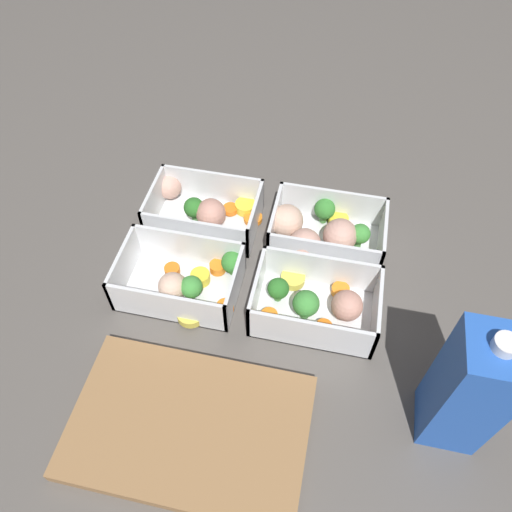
{
  "coord_description": "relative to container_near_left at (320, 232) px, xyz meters",
  "views": [
    {
      "loc": [
        -0.1,
        0.44,
        0.6
      ],
      "look_at": [
        0.0,
        0.0,
        0.02
      ],
      "focal_mm": 35.0,
      "sensor_mm": 36.0,
      "label": 1
    }
  ],
  "objects": [
    {
      "name": "container_far_left",
      "position": [
        -0.01,
        0.13,
        -0.0
      ],
      "size": [
        0.17,
        0.13,
        0.06
      ],
      "color": "white",
      "rests_on": "ground_plane"
    },
    {
      "name": "ground_plane",
      "position": [
        0.09,
        0.06,
        -0.03
      ],
      "size": [
        4.0,
        4.0,
        0.0
      ],
      "primitive_type": "plane",
      "color": "#56514C"
    },
    {
      "name": "cutting_board",
      "position": [
        0.11,
        0.32,
        -0.02
      ],
      "size": [
        0.28,
        0.18,
        0.02
      ],
      "color": "olive",
      "rests_on": "ground_plane"
    },
    {
      "name": "container_near_right",
      "position": [
        0.19,
        -0.01,
        -0.0
      ],
      "size": [
        0.19,
        0.13,
        0.06
      ],
      "color": "white",
      "rests_on": "ground_plane"
    },
    {
      "name": "container_far_right",
      "position": [
        0.17,
        0.13,
        -0.0
      ],
      "size": [
        0.17,
        0.12,
        0.06
      ],
      "color": "white",
      "rests_on": "ground_plane"
    },
    {
      "name": "container_near_left",
      "position": [
        0.0,
        0.0,
        0.0
      ],
      "size": [
        0.18,
        0.12,
        0.06
      ],
      "color": "white",
      "rests_on": "ground_plane"
    },
    {
      "name": "juice_carton",
      "position": [
        -0.18,
        0.25,
        0.07
      ],
      "size": [
        0.07,
        0.07,
        0.2
      ],
      "color": "blue",
      "rests_on": "ground_plane"
    }
  ]
}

